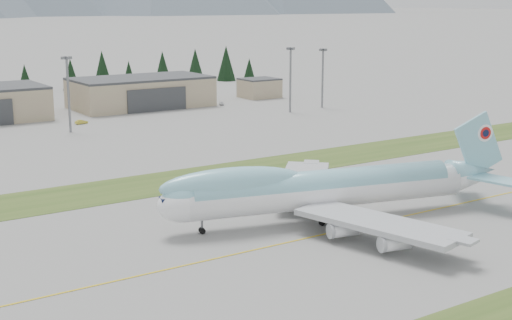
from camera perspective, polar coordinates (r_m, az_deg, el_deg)
ground at (r=111.93m, az=1.85°, el=-6.77°), size 7000.00×7000.00×0.00m
grass_strip_far at (r=149.35m, az=-8.16°, el=-1.94°), size 400.00×18.00×0.08m
taxiway_line_main at (r=111.93m, az=1.85°, el=-6.77°), size 400.00×0.40×0.02m
boeing_747_freighter at (r=122.93m, az=5.46°, el=-2.24°), size 66.56×55.67×17.49m
hangar_right at (r=260.74m, az=-9.18°, el=5.40°), size 48.00×26.60×10.80m
control_shed at (r=283.39m, az=0.27°, el=5.79°), size 14.00×12.00×7.60m
floodlight_masts at (r=220.72m, az=-7.42°, el=6.79°), size 145.04×8.30×22.40m
service_vehicle_b at (r=227.85m, az=-13.78°, el=2.81°), size 4.22×2.15×1.33m
service_vehicle_c at (r=262.71m, az=-2.77°, el=4.41°), size 2.84×4.02×1.08m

